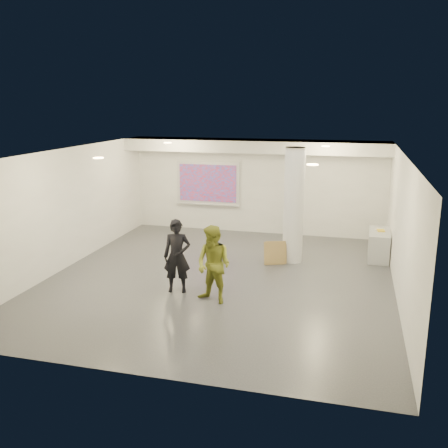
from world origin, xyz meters
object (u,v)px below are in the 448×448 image
(woman, at_px, (177,256))
(projection_screen, at_px, (208,184))
(man, at_px, (214,265))
(credenza, at_px, (379,245))
(column, at_px, (294,206))

(woman, bearing_deg, projection_screen, 86.65)
(woman, relative_size, man, 0.99)
(projection_screen, relative_size, woman, 1.28)
(projection_screen, distance_m, credenza, 5.74)
(woman, bearing_deg, column, 39.33)
(column, relative_size, woman, 1.83)
(credenza, bearing_deg, projection_screen, 162.41)
(column, relative_size, projection_screen, 1.43)
(column, height_order, credenza, column)
(credenza, xyz_separation_m, man, (-3.47, -4.02, 0.45))
(projection_screen, height_order, credenza, projection_screen)
(projection_screen, bearing_deg, column, -40.56)
(credenza, height_order, woman, woman)
(projection_screen, height_order, man, projection_screen)
(credenza, xyz_separation_m, woman, (-4.42, -3.64, 0.44))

